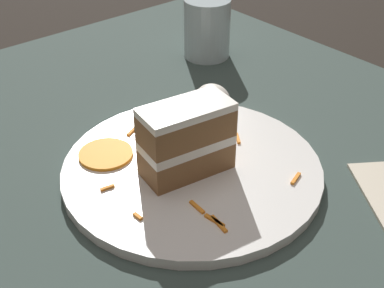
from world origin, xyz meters
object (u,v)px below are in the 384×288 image
at_px(plate, 192,169).
at_px(cake_slice, 186,139).
at_px(drinking_glass, 207,32).
at_px(cream_dollop, 212,101).
at_px(orange_garnish, 106,154).

xyz_separation_m(plate, cake_slice, (0.00, -0.01, 0.05)).
bearing_deg(drinking_glass, cake_slice, -45.48).
height_order(cake_slice, cream_dollop, cake_slice).
relative_size(plate, orange_garnish, 4.67).
bearing_deg(plate, cake_slice, -74.38).
height_order(plate, cake_slice, cake_slice).
bearing_deg(drinking_glass, orange_garnish, -62.71).
relative_size(plate, drinking_glass, 3.11).
distance_m(plate, cake_slice, 0.05).
bearing_deg(orange_garnish, plate, 39.06).
distance_m(cake_slice, cream_dollop, 0.13).
xyz_separation_m(cake_slice, orange_garnish, (-0.09, -0.06, -0.04)).
height_order(cream_dollop, orange_garnish, cream_dollop).
xyz_separation_m(cake_slice, cream_dollop, (-0.07, 0.11, -0.02)).
distance_m(cream_dollop, drinking_glass, 0.22).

